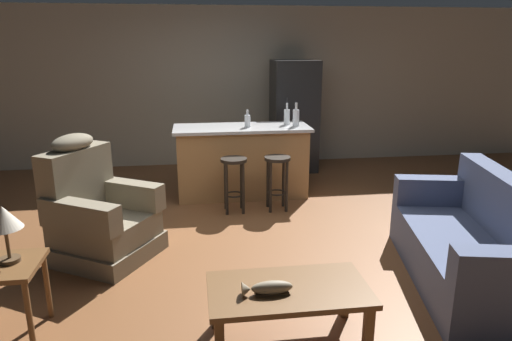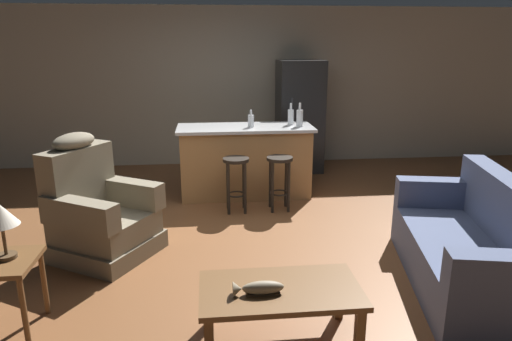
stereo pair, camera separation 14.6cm
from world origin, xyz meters
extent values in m
plane|color=brown|center=(0.00, 0.00, 0.00)|extent=(12.00, 12.00, 0.00)
cube|color=#A89E89|center=(0.00, 3.12, 1.30)|extent=(12.00, 0.05, 2.60)
cube|color=brown|center=(-0.03, -1.87, 0.40)|extent=(1.10, 0.60, 0.04)
cube|color=brown|center=(0.46, -2.11, 0.19)|extent=(0.06, 0.06, 0.38)
cube|color=brown|center=(-0.52, -1.63, 0.19)|extent=(0.06, 0.06, 0.38)
cube|color=brown|center=(0.46, -1.63, 0.19)|extent=(0.06, 0.06, 0.38)
cube|color=#4C3823|center=(-0.16, -1.94, 0.43)|extent=(0.22, 0.07, 0.01)
ellipsoid|color=gray|center=(-0.16, -1.94, 0.46)|extent=(0.28, 0.09, 0.09)
cone|color=gray|center=(-0.33, -1.94, 0.46)|extent=(0.06, 0.10, 0.10)
cube|color=#4C5675|center=(1.65, -1.28, 0.10)|extent=(1.22, 2.03, 0.20)
cube|color=#4C5675|center=(1.65, -1.28, 0.31)|extent=(1.22, 2.03, 0.22)
cube|color=#4C5675|center=(1.96, -1.34, 0.68)|extent=(0.59, 1.90, 0.52)
cube|color=#4C5675|center=(1.82, -0.44, 0.56)|extent=(0.86, 0.37, 0.28)
cube|color=#756B56|center=(-1.51, -0.35, 0.09)|extent=(1.15, 1.15, 0.18)
cube|color=#756B56|center=(-1.51, -0.35, 0.30)|extent=(1.07, 1.06, 0.24)
cube|color=#756B56|center=(-1.77, -0.20, 0.74)|extent=(0.59, 0.77, 0.64)
ellipsoid|color=#756B56|center=(-1.77, -0.20, 1.12)|extent=(0.46, 0.53, 0.16)
cube|color=#756B56|center=(-1.32, -0.08, 0.55)|extent=(0.78, 0.56, 0.26)
cube|color=#756B56|center=(-1.66, -0.65, 0.55)|extent=(0.78, 0.56, 0.26)
cube|color=brown|center=(-1.97, -1.54, 0.54)|extent=(0.48, 0.48, 0.04)
cylinder|color=brown|center=(-1.77, -1.74, 0.26)|extent=(0.04, 0.04, 0.52)
cylinder|color=brown|center=(-1.77, -1.34, 0.26)|extent=(0.04, 0.04, 0.52)
cylinder|color=#4C3823|center=(-1.93, -1.51, 0.58)|extent=(0.14, 0.14, 0.03)
cylinder|color=#4C3823|center=(-1.93, -1.51, 0.70)|extent=(0.02, 0.02, 0.22)
cone|color=beige|center=(-1.93, -1.51, 0.89)|extent=(0.24, 0.24, 0.16)
cube|color=#9E7042|center=(0.00, 1.35, 0.45)|extent=(1.71, 0.63, 0.91)
cube|color=#B2B2B2|center=(0.00, 1.35, 0.93)|extent=(1.80, 0.70, 0.04)
cylinder|color=black|center=(-0.17, 0.72, 0.66)|extent=(0.32, 0.32, 0.04)
torus|color=black|center=(-0.17, 0.72, 0.22)|extent=(0.23, 0.23, 0.02)
cylinder|color=black|center=(-0.27, 0.62, 0.32)|extent=(0.04, 0.04, 0.64)
cylinder|color=black|center=(-0.07, 0.62, 0.32)|extent=(0.04, 0.04, 0.64)
cylinder|color=black|center=(-0.27, 0.82, 0.32)|extent=(0.04, 0.04, 0.64)
cylinder|color=black|center=(-0.07, 0.82, 0.32)|extent=(0.04, 0.04, 0.64)
cylinder|color=black|center=(0.37, 0.72, 0.66)|extent=(0.32, 0.32, 0.04)
torus|color=black|center=(0.37, 0.72, 0.22)|extent=(0.23, 0.23, 0.02)
cylinder|color=black|center=(0.27, 0.62, 0.32)|extent=(0.04, 0.04, 0.64)
cylinder|color=black|center=(0.47, 0.62, 0.32)|extent=(0.04, 0.04, 0.64)
cylinder|color=black|center=(0.27, 0.82, 0.32)|extent=(0.04, 0.04, 0.64)
cylinder|color=black|center=(0.47, 0.82, 0.32)|extent=(0.04, 0.04, 0.64)
cube|color=black|center=(0.97, 2.55, 0.88)|extent=(0.70, 0.66, 1.76)
cylinder|color=#333338|center=(0.78, 2.20, 0.97)|extent=(0.02, 0.02, 0.50)
cylinder|color=silver|center=(0.62, 1.42, 1.05)|extent=(0.08, 0.08, 0.20)
cylinder|color=silver|center=(0.62, 1.42, 1.20)|extent=(0.03, 0.03, 0.09)
cylinder|color=silver|center=(0.07, 1.29, 1.03)|extent=(0.08, 0.08, 0.16)
cylinder|color=silver|center=(0.07, 1.29, 1.14)|extent=(0.03, 0.03, 0.07)
cylinder|color=silver|center=(0.72, 1.28, 1.06)|extent=(0.09, 0.09, 0.22)
cylinder|color=silver|center=(0.72, 1.28, 1.22)|extent=(0.03, 0.03, 0.09)
camera|label=1|loc=(-0.63, -4.59, 2.03)|focal=32.00mm
camera|label=2|loc=(-0.48, -4.61, 2.03)|focal=32.00mm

